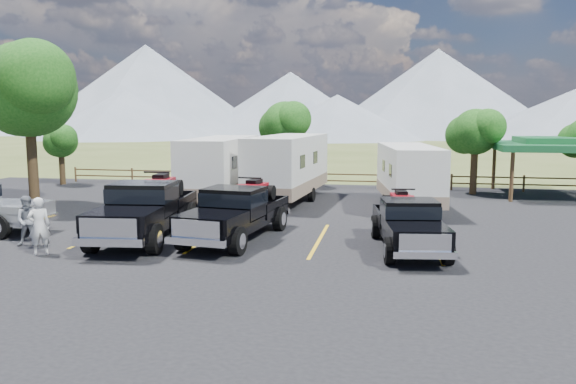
% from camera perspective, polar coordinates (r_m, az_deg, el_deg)
% --- Properties ---
extents(ground, '(320.00, 320.00, 0.00)m').
position_cam_1_polar(ground, '(16.47, -5.54, -7.78)').
color(ground, '#404F21').
rests_on(ground, ground).
extents(asphalt_lot, '(44.00, 34.00, 0.04)m').
position_cam_1_polar(asphalt_lot, '(19.28, -3.12, -5.37)').
color(asphalt_lot, black).
rests_on(asphalt_lot, ground).
extents(stall_lines, '(12.12, 5.50, 0.01)m').
position_cam_1_polar(stall_lines, '(20.22, -2.46, -4.67)').
color(stall_lines, gold).
rests_on(stall_lines, asphalt_lot).
extents(tree_big_nw, '(5.54, 5.18, 7.84)m').
position_cam_1_polar(tree_big_nw, '(29.60, -24.96, 9.40)').
color(tree_big_nw, black).
rests_on(tree_big_nw, ground).
extents(tree_ne_a, '(3.11, 2.92, 4.76)m').
position_cam_1_polar(tree_ne_a, '(32.61, 18.46, 5.80)').
color(tree_ne_a, black).
rests_on(tree_ne_a, ground).
extents(tree_north, '(3.46, 3.24, 5.25)m').
position_cam_1_polar(tree_north, '(34.86, -0.33, 6.89)').
color(tree_north, black).
rests_on(tree_north, ground).
extents(tree_nw_small, '(2.59, 2.43, 3.85)m').
position_cam_1_polar(tree_nw_small, '(38.19, -22.11, 4.82)').
color(tree_nw_small, black).
rests_on(tree_nw_small, ground).
extents(rail_fence, '(36.12, 0.12, 1.00)m').
position_cam_1_polar(rail_fence, '(34.05, 6.20, 1.38)').
color(rail_fence, '#533723').
rests_on(rail_fence, ground).
extents(pavilion, '(6.20, 6.20, 3.22)m').
position_cam_1_polar(pavilion, '(33.43, 25.27, 4.30)').
color(pavilion, '#533723').
rests_on(pavilion, ground).
extents(mountain_range, '(209.00, 71.00, 20.00)m').
position_cam_1_polar(mountain_range, '(121.87, 4.63, 9.47)').
color(mountain_range, slate).
rests_on(mountain_range, ground).
extents(rig_left, '(2.91, 6.97, 2.27)m').
position_cam_1_polar(rig_left, '(20.64, -14.23, -1.57)').
color(rig_left, black).
rests_on(rig_left, asphalt_lot).
extents(rig_center, '(2.88, 6.47, 2.09)m').
position_cam_1_polar(rig_center, '(19.94, -5.22, -1.94)').
color(rig_center, black).
rests_on(rig_center, asphalt_lot).
extents(rig_right, '(2.56, 5.79, 1.87)m').
position_cam_1_polar(rig_right, '(18.79, 12.09, -3.02)').
color(rig_right, black).
rests_on(rig_right, asphalt_lot).
extents(trailer_left, '(2.63, 9.33, 3.24)m').
position_cam_1_polar(trailer_left, '(28.46, -6.90, 2.38)').
color(trailer_left, silver).
rests_on(trailer_left, asphalt_lot).
extents(trailer_center, '(3.19, 9.64, 3.34)m').
position_cam_1_polar(trailer_center, '(28.36, -0.00, 2.52)').
color(trailer_center, silver).
rests_on(trailer_center, asphalt_lot).
extents(trailer_right, '(3.10, 8.55, 2.95)m').
position_cam_1_polar(trailer_right, '(26.86, 12.17, 1.61)').
color(trailer_right, silver).
rests_on(trailer_right, asphalt_lot).
extents(person_a, '(0.80, 0.76, 1.84)m').
position_cam_1_polar(person_a, '(19.33, -23.96, -3.17)').
color(person_a, silver).
rests_on(person_a, asphalt_lot).
extents(person_b, '(1.02, 0.94, 1.69)m').
position_cam_1_polar(person_b, '(20.83, -24.86, -2.67)').
color(person_b, slate).
rests_on(person_b, asphalt_lot).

